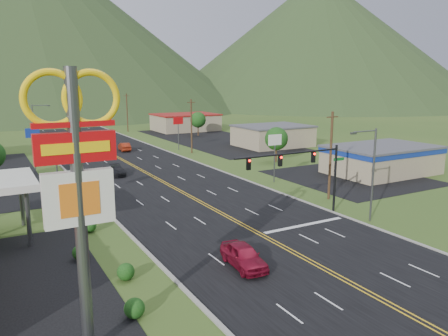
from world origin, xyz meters
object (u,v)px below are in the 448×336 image
car_red_near (244,256)px  car_dark_mid (117,171)px  streetlight_west (35,125)px  traffic_signal (305,165)px  pylon_sign (77,171)px  car_red_far (124,147)px  streetlight_east (371,169)px

car_red_near → car_dark_mid: car_red_near is taller
streetlight_west → car_dark_mid: size_ratio=1.96×
traffic_signal → streetlight_west: 58.88m
pylon_sign → car_red_near: size_ratio=2.84×
car_red_near → car_red_far: 57.26m
streetlight_east → car_dark_mid: size_ratio=1.96×
car_dark_mid → car_red_far: (7.36, 21.16, 0.12)m
pylon_sign → traffic_signal: size_ratio=1.07×
pylon_sign → car_red_far: pylon_sign is taller
pylon_sign → car_red_far: size_ratio=2.94×
pylon_sign → traffic_signal: pylon_sign is taller
streetlight_east → car_red_far: streetlight_east is taller
streetlight_west → car_red_far: size_ratio=1.89×
traffic_signal → car_dark_mid: (-10.66, 28.40, -4.66)m
traffic_signal → streetlight_east: size_ratio=1.46×
streetlight_east → car_red_far: 54.33m
pylon_sign → car_dark_mid: 43.26m
pylon_sign → car_red_near: pylon_sign is taller
pylon_sign → car_dark_mid: bearing=72.4°
pylon_sign → streetlight_east: 29.58m
streetlight_west → car_red_near: bearing=-83.9°
pylon_sign → car_dark_mid: pylon_sign is taller
streetlight_east → car_dark_mid: 36.13m
car_red_near → car_dark_mid: (0.71, 35.53, -0.17)m
car_red_near → car_red_far: (8.07, 56.69, -0.06)m
traffic_signal → streetlight_east: bearing=-40.4°
traffic_signal → car_red_far: 49.88m
car_red_far → streetlight_west: bearing=-18.2°
car_dark_mid → car_red_near: bearing=-85.1°
streetlight_east → streetlight_west: same height
streetlight_east → car_red_near: size_ratio=1.82×
traffic_signal → car_red_near: 14.15m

